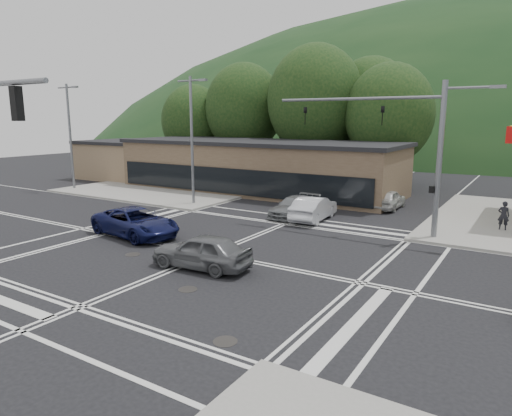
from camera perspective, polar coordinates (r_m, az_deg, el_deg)
The scene contains 19 objects.
ground at distance 21.32m, azimuth -5.64°, elevation -5.73°, with size 120.00×120.00×0.00m, color black.
sidewalk_nw at distance 41.98m, azimuth -9.40°, elevation 2.69°, with size 16.00×16.00×0.15m, color gray.
commercial_row at distance 39.17m, azimuth 0.21°, elevation 5.07°, with size 24.00×8.00×4.00m, color brown.
commercial_nw at distance 49.49m, azimuth -15.82°, elevation 5.71°, with size 8.00×7.00×3.60m, color #846B4F.
hill_north at distance 107.02m, azimuth 25.43°, elevation 6.83°, with size 252.00×126.00×140.00m, color #19381A.
tree_n_a at distance 48.09m, azimuth -1.50°, elevation 12.35°, with size 8.00×8.00×11.75m.
tree_n_b at distance 44.20m, azimuth 7.41°, elevation 13.20°, with size 9.00×9.00×12.98m.
tree_n_c at distance 41.73m, azimuth 16.30°, elevation 11.19°, with size 7.60×7.60×10.87m.
tree_n_d at distance 50.86m, azimuth -7.88°, elevation 10.72°, with size 6.80×6.80×9.76m.
tree_n_e at distance 46.44m, azimuth 14.10°, elevation 12.06°, with size 8.40×8.40×11.98m.
streetlight_nw at distance 32.73m, azimuth -7.95°, elevation 9.11°, with size 2.50×0.25×9.00m.
streetlight_w at distance 42.65m, azimuth -22.19°, elevation 8.87°, with size 2.50×0.25×9.00m.
signal_mast_ne at distance 24.96m, azimuth 19.26°, elevation 8.03°, with size 11.65×0.30×8.00m.
car_blue_west at distance 25.04m, azimuth -14.84°, elevation -1.73°, with size 2.47×5.35×1.49m, color #0E1340.
car_grey_center at distance 19.22m, azimuth -6.81°, elevation -5.37°, with size 1.73×4.31×1.47m, color slate.
car_queue_a at distance 28.15m, azimuth 7.21°, elevation -0.04°, with size 1.57×4.50×1.48m, color silver.
car_queue_b at distance 32.73m, azimuth 16.22°, elevation 1.08°, with size 1.61×4.01×1.37m, color beige.
car_northbound at distance 29.11m, azimuth 4.80°, elevation 0.17°, with size 1.78×4.38×1.27m, color slate.
pedestrian at distance 28.37m, azimuth 28.55°, elevation -0.83°, with size 0.58×0.38×1.59m, color black.
Camera 1 is at (12.53, -16.10, 6.20)m, focal length 32.00 mm.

